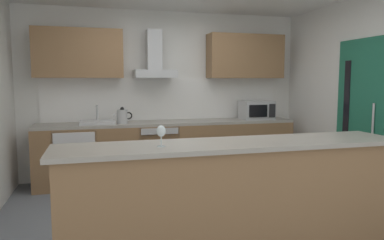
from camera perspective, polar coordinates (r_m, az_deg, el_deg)
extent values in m
cube|color=slate|center=(4.25, 1.10, -14.94)|extent=(5.42, 4.86, 0.02)
cube|color=white|center=(5.90, -4.33, 4.03)|extent=(5.42, 0.12, 2.60)
cube|color=white|center=(5.10, 26.47, 3.06)|extent=(0.12, 4.86, 2.60)
cube|color=white|center=(5.83, -4.19, 3.32)|extent=(3.76, 0.02, 0.66)
cube|color=olive|center=(5.63, -3.52, -4.99)|extent=(3.89, 0.60, 0.86)
cube|color=#9E998E|center=(5.56, -3.55, -0.44)|extent=(3.89, 0.60, 0.04)
cube|color=olive|center=(3.37, 6.53, -12.02)|extent=(3.02, 0.52, 0.94)
cube|color=#9E998E|center=(3.25, 6.63, -3.78)|extent=(3.12, 0.64, 0.04)
cube|color=olive|center=(5.58, -17.31, 9.92)|extent=(1.24, 0.32, 0.70)
cube|color=olive|center=(6.07, 8.33, 9.80)|extent=(1.24, 0.32, 0.70)
cube|color=#1E664C|center=(5.16, 24.77, 0.11)|extent=(0.04, 0.85, 2.05)
cube|color=black|center=(5.32, 22.97, 1.46)|extent=(0.01, 0.11, 1.31)
cylinder|color=#B7BABC|center=(4.93, 26.44, -0.23)|extent=(0.03, 0.03, 0.45)
cube|color=slate|center=(5.57, -5.56, -4.82)|extent=(0.60, 0.56, 0.80)
cube|color=black|center=(5.30, -5.01, -6.09)|extent=(0.50, 0.02, 0.48)
cube|color=#B7BABC|center=(5.23, -5.05, -1.76)|extent=(0.54, 0.02, 0.09)
cylinder|color=#B7BABC|center=(5.22, -4.97, -3.59)|extent=(0.49, 0.02, 0.02)
cube|color=white|center=(5.51, -17.71, -5.59)|extent=(0.58, 0.56, 0.85)
cube|color=silver|center=(5.22, -17.84, -6.22)|extent=(0.55, 0.02, 0.80)
cylinder|color=#B7BABC|center=(5.19, -15.42, -5.75)|extent=(0.02, 0.02, 0.38)
cube|color=#B7BABC|center=(5.95, 10.06, 1.56)|extent=(0.50, 0.36, 0.30)
cube|color=black|center=(5.75, 10.32, 1.40)|extent=(0.30, 0.02, 0.19)
cube|color=black|center=(5.86, 12.44, 1.44)|extent=(0.10, 0.01, 0.21)
cube|color=silver|center=(5.42, -14.55, -0.35)|extent=(0.50, 0.40, 0.04)
cylinder|color=#B7BABC|center=(5.54, -14.60, 0.91)|extent=(0.03, 0.03, 0.26)
cylinder|color=#B7BABC|center=(5.45, -14.63, 2.09)|extent=(0.03, 0.16, 0.03)
cylinder|color=#B7BABC|center=(5.39, -10.85, 0.53)|extent=(0.15, 0.15, 0.20)
sphere|color=black|center=(5.38, -10.87, 1.72)|extent=(0.06, 0.06, 0.06)
cone|color=#B7BABC|center=(5.38, -11.92, 0.93)|extent=(0.09, 0.04, 0.07)
torus|color=black|center=(5.40, -9.90, 0.67)|extent=(0.11, 0.02, 0.11)
cube|color=#B7BABC|center=(5.57, -5.86, 7.18)|extent=(0.62, 0.45, 0.12)
cube|color=#B7BABC|center=(5.63, -5.98, 10.83)|extent=(0.22, 0.22, 0.60)
cylinder|color=silver|center=(3.01, -4.83, -4.12)|extent=(0.07, 0.07, 0.01)
cylinder|color=silver|center=(3.00, -4.84, -3.22)|extent=(0.01, 0.01, 0.09)
ellipsoid|color=silver|center=(2.99, -4.85, -1.72)|extent=(0.08, 0.08, 0.10)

